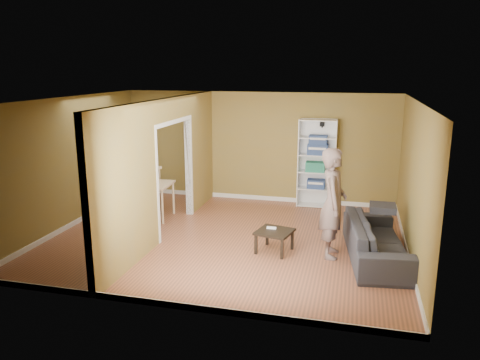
{
  "coord_description": "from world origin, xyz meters",
  "views": [
    {
      "loc": [
        2.27,
        -8.06,
        3.16
      ],
      "look_at": [
        0.2,
        0.2,
        1.1
      ],
      "focal_mm": 35.0,
      "sensor_mm": 36.0,
      "label": 1
    }
  ],
  "objects_px": {
    "person": "(334,194)",
    "coffee_table": "(274,234)",
    "bookshelf": "(317,163)",
    "dining_table": "(143,187)",
    "sofa": "(377,234)",
    "chair_left": "(112,194)",
    "chair_near": "(129,206)",
    "chair_far": "(155,187)"
  },
  "relations": [
    {
      "from": "dining_table",
      "to": "chair_left",
      "type": "height_order",
      "value": "chair_left"
    },
    {
      "from": "dining_table",
      "to": "chair_near",
      "type": "xyz_separation_m",
      "value": [
        0.0,
        -0.66,
        -0.24
      ]
    },
    {
      "from": "sofa",
      "to": "chair_near",
      "type": "xyz_separation_m",
      "value": [
        -4.79,
        0.47,
        0.0
      ]
    },
    {
      "from": "chair_left",
      "to": "chair_far",
      "type": "distance_m",
      "value": 0.93
    },
    {
      "from": "bookshelf",
      "to": "dining_table",
      "type": "xyz_separation_m",
      "value": [
        -3.52,
        -1.8,
        -0.34
      ]
    },
    {
      "from": "chair_left",
      "to": "chair_far",
      "type": "xyz_separation_m",
      "value": [
        0.75,
        0.56,
        0.06
      ]
    },
    {
      "from": "sofa",
      "to": "chair_left",
      "type": "xyz_separation_m",
      "value": [
        -5.53,
        1.14,
        0.03
      ]
    },
    {
      "from": "bookshelf",
      "to": "dining_table",
      "type": "relative_size",
      "value": 1.68
    },
    {
      "from": "dining_table",
      "to": "chair_far",
      "type": "height_order",
      "value": "chair_far"
    },
    {
      "from": "person",
      "to": "dining_table",
      "type": "bearing_deg",
      "value": 71.22
    },
    {
      "from": "person",
      "to": "dining_table",
      "type": "relative_size",
      "value": 1.82
    },
    {
      "from": "chair_near",
      "to": "chair_far",
      "type": "distance_m",
      "value": 1.23
    },
    {
      "from": "person",
      "to": "dining_table",
      "type": "xyz_separation_m",
      "value": [
        -4.05,
        1.18,
        -0.42
      ]
    },
    {
      "from": "bookshelf",
      "to": "chair_near",
      "type": "bearing_deg",
      "value": -145.08
    },
    {
      "from": "bookshelf",
      "to": "chair_near",
      "type": "height_order",
      "value": "bookshelf"
    },
    {
      "from": "dining_table",
      "to": "chair_near",
      "type": "height_order",
      "value": "chair_near"
    },
    {
      "from": "chair_left",
      "to": "chair_near",
      "type": "distance_m",
      "value": 1.0
    },
    {
      "from": "sofa",
      "to": "chair_left",
      "type": "height_order",
      "value": "chair_left"
    },
    {
      "from": "dining_table",
      "to": "person",
      "type": "bearing_deg",
      "value": -16.3
    },
    {
      "from": "bookshelf",
      "to": "chair_near",
      "type": "xyz_separation_m",
      "value": [
        -3.52,
        -2.46,
        -0.57
      ]
    },
    {
      "from": "person",
      "to": "dining_table",
      "type": "height_order",
      "value": "person"
    },
    {
      "from": "coffee_table",
      "to": "chair_left",
      "type": "relative_size",
      "value": 0.62
    },
    {
      "from": "sofa",
      "to": "dining_table",
      "type": "height_order",
      "value": "sofa"
    },
    {
      "from": "coffee_table",
      "to": "dining_table",
      "type": "xyz_separation_m",
      "value": [
        -3.08,
        1.25,
        0.35
      ]
    },
    {
      "from": "bookshelf",
      "to": "chair_left",
      "type": "height_order",
      "value": "bookshelf"
    },
    {
      "from": "bookshelf",
      "to": "chair_left",
      "type": "relative_size",
      "value": 2.17
    },
    {
      "from": "chair_left",
      "to": "chair_far",
      "type": "relative_size",
      "value": 0.89
    },
    {
      "from": "person",
      "to": "chair_near",
      "type": "distance_m",
      "value": 4.13
    },
    {
      "from": "chair_far",
      "to": "person",
      "type": "bearing_deg",
      "value": 134.04
    },
    {
      "from": "dining_table",
      "to": "coffee_table",
      "type": "bearing_deg",
      "value": -22.14
    },
    {
      "from": "sofa",
      "to": "bookshelf",
      "type": "height_order",
      "value": "bookshelf"
    },
    {
      "from": "bookshelf",
      "to": "chair_left",
      "type": "distance_m",
      "value": 4.65
    },
    {
      "from": "sofa",
      "to": "bookshelf",
      "type": "xyz_separation_m",
      "value": [
        -1.27,
        2.92,
        0.58
      ]
    },
    {
      "from": "sofa",
      "to": "person",
      "type": "relative_size",
      "value": 1.04
    },
    {
      "from": "person",
      "to": "bookshelf",
      "type": "xyz_separation_m",
      "value": [
        -0.53,
        2.98,
        -0.09
      ]
    },
    {
      "from": "chair_left",
      "to": "chair_near",
      "type": "height_order",
      "value": "chair_left"
    },
    {
      "from": "coffee_table",
      "to": "chair_far",
      "type": "xyz_separation_m",
      "value": [
        -3.07,
        1.82,
        0.19
      ]
    },
    {
      "from": "bookshelf",
      "to": "coffee_table",
      "type": "xyz_separation_m",
      "value": [
        -0.44,
        -3.05,
        -0.68
      ]
    },
    {
      "from": "chair_near",
      "to": "person",
      "type": "bearing_deg",
      "value": -5.13
    },
    {
      "from": "chair_far",
      "to": "chair_left",
      "type": "bearing_deg",
      "value": 14.27
    },
    {
      "from": "person",
      "to": "coffee_table",
      "type": "distance_m",
      "value": 1.24
    },
    {
      "from": "sofa",
      "to": "coffee_table",
      "type": "height_order",
      "value": "sofa"
    }
  ]
}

